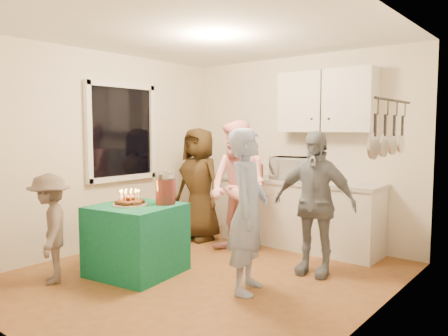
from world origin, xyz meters
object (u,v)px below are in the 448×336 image
Objects in this scene: microwave at (292,168)px; man_birthday at (248,211)px; punch_jar at (165,189)px; woman_back_right at (314,203)px; counter at (298,215)px; woman_back_center at (238,188)px; woman_back_left at (199,184)px; party_table at (137,239)px; child_near_left at (50,228)px.

man_birthday is (0.54, -1.77, -0.26)m from microwave.
punch_jar is 0.22× the size of woman_back_right.
counter is 1.29× the size of woman_back_center.
counter is at bearing 26.14° from woman_back_left.
counter reaches higher than party_table.
woman_back_left reaches higher than child_near_left.
party_table is 0.64m from punch_jar.
party_table is at bearing 89.38° from child_near_left.
woman_back_left is at bearing 169.76° from woman_back_center.
punch_jar is at bearing 49.11° from party_table.
counter is 4.02× the size of microwave.
party_table is 2.50× the size of punch_jar.
party_table is at bearing 83.78° from man_birthday.
man_birthday reaches higher than child_near_left.
punch_jar is 0.21× the size of man_birthday.
woman_back_right is at bearing 36.76° from punch_jar.
microwave is 1.23m from woman_back_right.
woman_back_left reaches higher than woman_back_right.
punch_jar is (0.21, 0.24, 0.55)m from party_table.
party_table is at bearing -111.32° from counter.
man_birthday is at bearing -81.18° from microwave.
counter is at bearing 96.94° from child_near_left.
woman_back_center is 1.08m from woman_back_right.
man_birthday is at bearing 5.27° from punch_jar.
woman_back_center is (0.44, 1.27, 0.47)m from party_table.
woman_back_center is at bearing 169.58° from woman_back_right.
counter is 1.47m from woman_back_left.
party_table is at bearing -117.07° from microwave.
woman_back_right reaches higher than party_table.
punch_jar is (-0.61, -1.86, 0.50)m from counter.
microwave is 0.34× the size of woman_back_left.
microwave is 3.13m from child_near_left.
woman_back_center is at bearing -114.95° from counter.
microwave reaches higher than child_near_left.
punch_jar is 1.25m from child_near_left.
child_near_left is (-1.29, -2.85, 0.14)m from counter.
party_table is 0.50× the size of woman_back_center.
woman_back_left is at bearing 121.64° from child_near_left.
party_table is (-0.82, -2.11, -0.05)m from counter.
party_table is at bearing -102.56° from woman_back_center.
microwave reaches higher than counter.
woman_back_right reaches higher than microwave.
woman_back_right is at bearing 3.15° from woman_back_center.
punch_jar is at bearing -150.53° from woman_back_right.
man_birthday is 1.02× the size of woman_back_right.
punch_jar is 0.21× the size of woman_back_left.
man_birthday is 2.05m from child_near_left.
woman_back_center reaches higher than microwave.
party_table is at bearing -69.82° from woman_back_left.
woman_back_center reaches higher than party_table.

